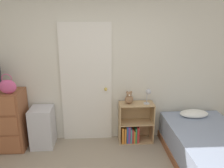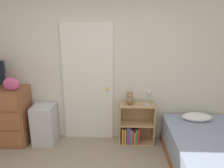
# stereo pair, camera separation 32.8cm
# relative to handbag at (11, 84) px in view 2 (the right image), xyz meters

# --- Properties ---
(wall_back) EXTENTS (10.00, 0.06, 2.55)m
(wall_back) POSITION_rel_handbag_xyz_m (1.35, 0.41, 0.15)
(wall_back) COLOR beige
(wall_back) RESTS_ON ground_plane
(door_closed) EXTENTS (0.87, 0.09, 2.07)m
(door_closed) POSITION_rel_handbag_xyz_m (1.17, 0.36, -0.09)
(door_closed) COLOR silver
(door_closed) RESTS_ON ground_plane
(handbag) EXTENTS (0.26, 0.11, 0.31)m
(handbag) POSITION_rel_handbag_xyz_m (0.00, 0.00, 0.00)
(handbag) COLOR #C64C7F
(handbag) RESTS_ON dresser
(storage_bin) EXTENTS (0.37, 0.40, 0.69)m
(storage_bin) POSITION_rel_handbag_xyz_m (0.42, 0.17, -0.78)
(storage_bin) COLOR silver
(storage_bin) RESTS_ON ground_plane
(bookshelf) EXTENTS (0.60, 0.29, 0.72)m
(bookshelf) POSITION_rel_handbag_xyz_m (1.98, 0.22, -0.85)
(bookshelf) COLOR tan
(bookshelf) RESTS_ON ground_plane
(teddy_bear) EXTENTS (0.15, 0.15, 0.22)m
(teddy_bear) POSITION_rel_handbag_xyz_m (1.89, 0.22, -0.31)
(teddy_bear) COLOR #8C6647
(teddy_bear) RESTS_ON bookshelf
(desk_lamp) EXTENTS (0.12, 0.11, 0.27)m
(desk_lamp) POSITION_rel_handbag_xyz_m (2.21, 0.18, -0.22)
(desk_lamp) COLOR #B2B2B7
(desk_lamp) RESTS_ON bookshelf
(bed) EXTENTS (1.08, 1.80, 0.61)m
(bed) POSITION_rel_handbag_xyz_m (3.01, -0.53, -0.87)
(bed) COLOR brown
(bed) RESTS_ON ground_plane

